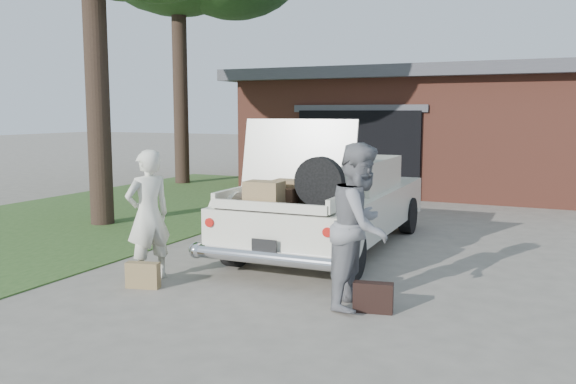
% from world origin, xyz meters
% --- Properties ---
extents(ground, '(90.00, 90.00, 0.00)m').
position_xyz_m(ground, '(0.00, 0.00, 0.00)').
color(ground, gray).
rests_on(ground, ground).
extents(grass_strip, '(6.00, 16.00, 0.02)m').
position_xyz_m(grass_strip, '(-5.50, 3.00, 0.01)').
color(grass_strip, '#2D4C1E').
rests_on(grass_strip, ground).
extents(house, '(12.80, 7.80, 3.30)m').
position_xyz_m(house, '(0.98, 11.47, 1.67)').
color(house, brown).
rests_on(house, ground).
extents(sedan, '(2.10, 5.07, 2.07)m').
position_xyz_m(sedan, '(-0.00, 2.23, 0.74)').
color(sedan, silver).
rests_on(sedan, ground).
extents(woman_left, '(0.62, 0.73, 1.69)m').
position_xyz_m(woman_left, '(-1.48, -0.49, 0.85)').
color(woman_left, silver).
rests_on(woman_left, ground).
extents(woman_right, '(0.70, 0.90, 1.84)m').
position_xyz_m(woman_right, '(1.35, -0.38, 0.92)').
color(woman_right, gray).
rests_on(woman_right, ground).
extents(suitcase_left, '(0.44, 0.23, 0.32)m').
position_xyz_m(suitcase_left, '(-1.30, -0.85, 0.16)').
color(suitcase_left, olive).
rests_on(suitcase_left, ground).
extents(suitcase_right, '(0.45, 0.22, 0.33)m').
position_xyz_m(suitcase_right, '(1.55, -0.53, 0.17)').
color(suitcase_right, black).
rests_on(suitcase_right, ground).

